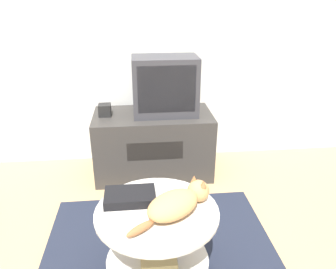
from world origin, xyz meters
The scene contains 7 objects.
wall_back centered at (0.00, 1.54, 1.30)m, with size 8.00×0.05×2.60m.
tv_stand centered at (0.02, 1.19, 0.28)m, with size 1.02×0.53×0.57m.
tv centered at (0.13, 1.20, 0.81)m, with size 0.54×0.32×0.49m.
speaker centered at (-0.38, 1.19, 0.62)m, with size 0.10×0.10×0.10m.
coffee_table centered at (-0.03, -0.07, 0.32)m, with size 0.65×0.65×0.48m.
dvd_box centered at (-0.17, 0.03, 0.52)m, with size 0.27×0.17×0.05m.
cat centered at (0.07, -0.09, 0.56)m, with size 0.45×0.36×0.14m.
Camera 1 is at (-0.11, -1.46, 1.54)m, focal length 35.00 mm.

